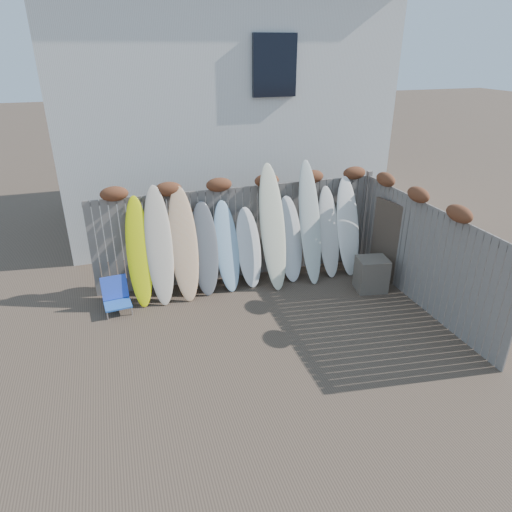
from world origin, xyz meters
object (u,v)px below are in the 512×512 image
object	(u,v)px
lattice_panel	(392,244)
surfboard_0	(139,252)
beach_chair	(116,296)
wooden_crate	(371,274)

from	to	relation	value
lattice_panel	surfboard_0	bearing A→B (deg)	160.34
beach_chair	wooden_crate	distance (m)	5.08
beach_chair	surfboard_0	distance (m)	0.93
wooden_crate	lattice_panel	size ratio (longest dim) A/B	0.41
beach_chair	lattice_panel	world-z (taller)	lattice_panel
beach_chair	wooden_crate	size ratio (longest dim) A/B	0.92
beach_chair	surfboard_0	bearing A→B (deg)	24.58
surfboard_0	beach_chair	bearing A→B (deg)	-150.80
beach_chair	wooden_crate	world-z (taller)	wooden_crate
lattice_panel	wooden_crate	bearing A→B (deg)	-168.57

